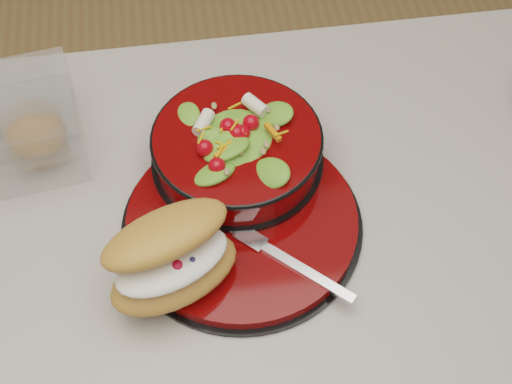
{
  "coord_description": "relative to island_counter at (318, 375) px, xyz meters",
  "views": [
    {
      "loc": [
        -0.17,
        -0.43,
        1.63
      ],
      "look_at": [
        -0.1,
        0.05,
        0.94
      ],
      "focal_mm": 50.0,
      "sensor_mm": 36.0,
      "label": 1
    }
  ],
  "objects": [
    {
      "name": "dinner_plate",
      "position": [
        -0.12,
        0.03,
        0.46
      ],
      "size": [
        0.29,
        0.29,
        0.02
      ],
      "rotation": [
        0.0,
        0.0,
        0.1
      ],
      "color": "black",
      "rests_on": "island_counter"
    },
    {
      "name": "croissant",
      "position": [
        -0.2,
        -0.04,
        0.51
      ],
      "size": [
        0.17,
        0.15,
        0.09
      ],
      "rotation": [
        0.0,
        0.0,
        0.39
      ],
      "color": "#C37B3B",
      "rests_on": "dinner_plate"
    },
    {
      "name": "island_counter",
      "position": [
        0.0,
        0.0,
        0.0
      ],
      "size": [
        1.24,
        0.74,
        0.9
      ],
      "color": "silver",
      "rests_on": "ground"
    },
    {
      "name": "salad_bowl",
      "position": [
        -0.11,
        0.12,
        0.5
      ],
      "size": [
        0.22,
        0.22,
        0.09
      ],
      "rotation": [
        0.0,
        0.0,
        -0.21
      ],
      "color": "black",
      "rests_on": "dinner_plate"
    },
    {
      "name": "fork",
      "position": [
        -0.07,
        -0.03,
        0.47
      ],
      "size": [
        0.13,
        0.12,
        0.0
      ],
      "rotation": [
        0.0,
        0.0,
        0.82
      ],
      "color": "silver",
      "rests_on": "dinner_plate"
    }
  ]
}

